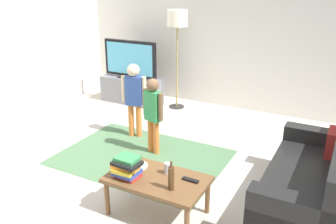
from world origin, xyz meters
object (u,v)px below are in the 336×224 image
object	(u,v)px
floor_lamp	(177,24)
soda_can	(167,168)
child_center	(153,109)
book_stack	(127,167)
coffee_table	(157,182)
bottle	(171,178)
child_near_tv	(134,94)
tv_remote	(190,180)
plate	(137,166)
couch	(315,186)
tv	(130,60)
tv_stand	(132,90)

from	to	relation	value
floor_lamp	soda_can	distance (m)	3.37
child_center	book_stack	bearing A→B (deg)	-70.59
coffee_table	bottle	bearing A→B (deg)	-28.61
book_stack	child_near_tv	bearing A→B (deg)	120.82
tv_remote	plate	xyz separation A→B (m)	(-0.62, 0.00, -0.00)
couch	plate	distance (m)	1.86
tv	book_stack	distance (m)	3.55
plate	child_near_tv	bearing A→B (deg)	123.94
couch	coffee_table	distance (m)	1.63
plate	coffee_table	bearing A→B (deg)	-18.45
tv	tv_remote	bearing A→B (deg)	-47.44
child_near_tv	tv_remote	size ratio (longest dim) A/B	6.66
couch	bottle	distance (m)	1.53
book_stack	soda_can	xyz separation A→B (m)	(0.33, 0.24, -0.05)
tv_remote	soda_can	size ratio (longest dim) A/B	1.42
tv	tv_remote	distance (m)	3.75
tv_remote	plate	world-z (taller)	plate
tv_remote	coffee_table	bearing A→B (deg)	-160.29
bottle	floor_lamp	bearing A→B (deg)	115.85
tv_stand	child_near_tv	distance (m)	1.68
bottle	soda_can	bearing A→B (deg)	125.31
child_near_tv	tv_stand	bearing A→B (deg)	125.07
couch	soda_can	xyz separation A→B (m)	(-1.36, -0.69, 0.19)
couch	coffee_table	xyz separation A→B (m)	(-1.41, -0.81, 0.08)
child_center	coffee_table	distance (m)	1.43
coffee_table	child_near_tv	bearing A→B (deg)	129.50
child_near_tv	tv_remote	world-z (taller)	child_near_tv
couch	coffee_table	size ratio (longest dim) A/B	1.80
tv	bottle	size ratio (longest dim) A/B	3.76
couch	tv_remote	size ratio (longest dim) A/B	10.59
couch	coffee_table	bearing A→B (deg)	-150.00
coffee_table	book_stack	distance (m)	0.34
floor_lamp	soda_can	bearing A→B (deg)	-65.02
tv	child_center	bearing A→B (deg)	-48.57
child_near_tv	plate	distance (m)	1.75
child_center	plate	bearing A→B (deg)	-68.04
soda_can	plate	distance (m)	0.35
coffee_table	plate	distance (m)	0.32
tv_stand	bottle	world-z (taller)	bottle
couch	book_stack	world-z (taller)	couch
tv_stand	bottle	xyz separation A→B (m)	(2.42, -2.98, 0.30)
tv	floor_lamp	distance (m)	1.15
couch	book_stack	bearing A→B (deg)	-150.95
tv	plate	size ratio (longest dim) A/B	5.00
child_center	couch	bearing A→B (deg)	-9.95
child_center	tv_remote	world-z (taller)	child_center
child_near_tv	coffee_table	size ratio (longest dim) A/B	1.13
soda_can	floor_lamp	bearing A→B (deg)	114.98
child_near_tv	floor_lamp	bearing A→B (deg)	91.25
book_stack	tv_remote	bearing A→B (deg)	20.47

